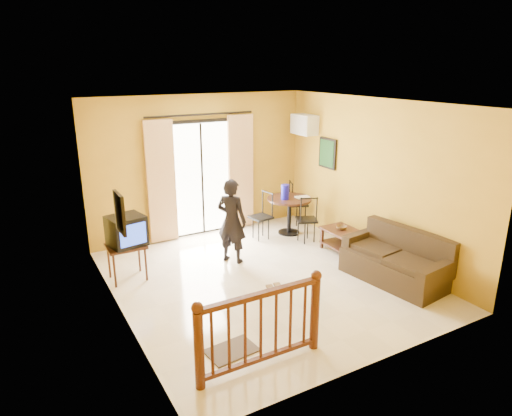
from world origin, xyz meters
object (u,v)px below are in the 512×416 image
coffee_table (346,239)px  standing_person (232,221)px  sofa (397,262)px  television (126,231)px  dining_table (289,205)px

coffee_table → standing_person: standing_person is taller
coffee_table → sofa: (0.00, -1.24, 0.03)m
television → dining_table: (3.40, 0.49, -0.24)m
television → coffee_table: (3.72, -0.91, -0.54)m
dining_table → coffee_table: dining_table is taller
television → sofa: television is taller
dining_table → standing_person: bearing=-157.6°
dining_table → standing_person: 1.78m
television → dining_table: television is taller
dining_table → coffee_table: size_ratio=0.93×
dining_table → standing_person: standing_person is taller
standing_person → sofa: bearing=-170.7°
dining_table → sofa: (0.32, -2.64, -0.28)m
dining_table → television: bearing=-171.8°
sofa → standing_person: (-1.97, 1.97, 0.44)m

